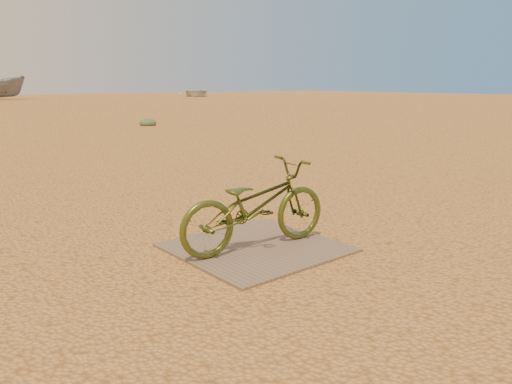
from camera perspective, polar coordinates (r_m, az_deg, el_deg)
ground at (r=4.21m, az=3.47°, el=-7.37°), size 120.00×120.00×0.00m
plywood_board at (r=4.39m, az=0.00°, el=-6.35°), size 1.32×1.29×0.02m
bicycle at (r=4.25m, az=-0.06°, el=-1.54°), size 1.48×0.64×0.75m
boat_far_right at (r=52.34m, az=-6.88°, el=11.30°), size 4.61×5.42×0.95m
kale_b at (r=17.31m, az=-12.24°, el=7.43°), size 0.57×0.57×0.31m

